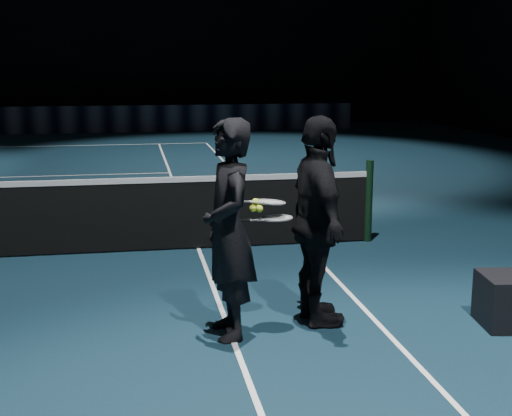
{
  "coord_description": "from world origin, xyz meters",
  "views": [
    {
      "loc": [
        3.29,
        -8.92,
        2.4
      ],
      "look_at": [
        4.35,
        -2.92,
        1.13
      ],
      "focal_mm": 50.0,
      "sensor_mm": 36.0,
      "label": 1
    }
  ],
  "objects_px": {
    "player_a": "(229,230)",
    "racket_lower": "(277,218)",
    "racket_upper": "(270,202)",
    "tennis_balls": "(256,207)",
    "player_b": "(318,222)"
  },
  "relations": [
    {
      "from": "player_a",
      "to": "player_b",
      "type": "distance_m",
      "value": 0.85
    },
    {
      "from": "player_b",
      "to": "racket_upper",
      "type": "xyz_separation_m",
      "value": [
        -0.45,
        -0.04,
        0.21
      ]
    },
    {
      "from": "racket_lower",
      "to": "racket_upper",
      "type": "distance_m",
      "value": 0.15
    },
    {
      "from": "racket_upper",
      "to": "tennis_balls",
      "type": "height_order",
      "value": "racket_upper"
    },
    {
      "from": "player_b",
      "to": "tennis_balls",
      "type": "bearing_deg",
      "value": 97.32
    },
    {
      "from": "player_b",
      "to": "racket_lower",
      "type": "xyz_separation_m",
      "value": [
        -0.39,
        -0.07,
        0.07
      ]
    },
    {
      "from": "player_a",
      "to": "racket_upper",
      "type": "relative_size",
      "value": 2.83
    },
    {
      "from": "racket_upper",
      "to": "player_a",
      "type": "bearing_deg",
      "value": -178.29
    },
    {
      "from": "player_b",
      "to": "player_a",
      "type": "bearing_deg",
      "value": 97.8
    },
    {
      "from": "racket_upper",
      "to": "racket_lower",
      "type": "bearing_deg",
      "value": -42.66
    },
    {
      "from": "player_a",
      "to": "racket_lower",
      "type": "distance_m",
      "value": 0.45
    },
    {
      "from": "racket_upper",
      "to": "tennis_balls",
      "type": "xyz_separation_m",
      "value": [
        -0.14,
        -0.06,
        -0.02
      ]
    },
    {
      "from": "player_a",
      "to": "racket_upper",
      "type": "bearing_deg",
      "value": 99.68
    },
    {
      "from": "player_a",
      "to": "tennis_balls",
      "type": "relative_size",
      "value": 16.02
    },
    {
      "from": "player_a",
      "to": "racket_lower",
      "type": "bearing_deg",
      "value": 93.97
    }
  ]
}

